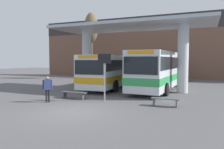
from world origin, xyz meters
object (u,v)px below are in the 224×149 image
at_px(transit_bus_left_bay, 115,69).
at_px(waiting_bench_mid_platform, 165,100).
at_px(pedestrian_waiting, 47,87).
at_px(poplar_tree_behind_left, 91,29).
at_px(info_sign_platform, 105,68).
at_px(parked_car_street, 170,73).
at_px(waiting_bench_near_pillar, 74,94).
at_px(transit_bus_center_bay, 160,69).

distance_m(transit_bus_left_bay, waiting_bench_mid_platform, 9.75).
relative_size(pedestrian_waiting, poplar_tree_behind_left, 0.17).
distance_m(waiting_bench_mid_platform, poplar_tree_behind_left, 20.74).
xyz_separation_m(waiting_bench_mid_platform, info_sign_platform, (-3.82, 0.00, 1.81)).
relative_size(transit_bus_left_bay, parked_car_street, 2.56).
relative_size(waiting_bench_near_pillar, waiting_bench_mid_platform, 1.20).
relative_size(poplar_tree_behind_left, parked_car_street, 2.06).
bearing_deg(transit_bus_center_bay, waiting_bench_mid_platform, 105.61).
bearing_deg(waiting_bench_mid_platform, transit_bus_center_bay, 103.67).
distance_m(waiting_bench_near_pillar, info_sign_platform, 2.91).
bearing_deg(transit_bus_center_bay, waiting_bench_near_pillar, 60.68).
bearing_deg(poplar_tree_behind_left, waiting_bench_mid_platform, -48.93).
bearing_deg(parked_car_street, transit_bus_left_bay, -117.73).
xyz_separation_m(pedestrian_waiting, poplar_tree_behind_left, (-5.99, 16.53, 5.98)).
distance_m(waiting_bench_mid_platform, parked_car_street, 15.95).
relative_size(info_sign_platform, poplar_tree_behind_left, 0.32).
bearing_deg(parked_car_street, info_sign_platform, -98.10).
bearing_deg(waiting_bench_near_pillar, pedestrian_waiting, -115.36).
bearing_deg(transit_bus_left_bay, transit_bus_center_bay, 174.51).
relative_size(info_sign_platform, pedestrian_waiting, 1.87).
bearing_deg(parked_car_street, transit_bus_center_bay, -89.30).
height_order(waiting_bench_mid_platform, pedestrian_waiting, pedestrian_waiting).
bearing_deg(transit_bus_center_bay, pedestrian_waiting, 61.77).
bearing_deg(info_sign_platform, waiting_bench_near_pillar, -179.89).
distance_m(poplar_tree_behind_left, parked_car_street, 12.33).
height_order(transit_bus_center_bay, poplar_tree_behind_left, poplar_tree_behind_left).
bearing_deg(waiting_bench_near_pillar, transit_bus_center_bay, 58.73).
distance_m(transit_bus_left_bay, poplar_tree_behind_left, 11.30).
bearing_deg(waiting_bench_mid_platform, pedestrian_waiting, -166.11).
relative_size(transit_bus_center_bay, pedestrian_waiting, 7.03).
distance_m(waiting_bench_mid_platform, pedestrian_waiting, 7.16).
bearing_deg(poplar_tree_behind_left, pedestrian_waiting, -70.07).
relative_size(transit_bus_center_bay, info_sign_platform, 3.77).
bearing_deg(info_sign_platform, poplar_tree_behind_left, 121.56).
bearing_deg(transit_bus_center_bay, parked_car_street, -85.17).
relative_size(transit_bus_left_bay, pedestrian_waiting, 7.14).
xyz_separation_m(transit_bus_center_bay, waiting_bench_mid_platform, (1.75, -7.18, -1.50)).
bearing_deg(waiting_bench_near_pillar, poplar_tree_behind_left, 114.67).
relative_size(waiting_bench_mid_platform, info_sign_platform, 0.53).
distance_m(transit_bus_left_bay, info_sign_platform, 7.80).
relative_size(transit_bus_left_bay, waiting_bench_mid_platform, 7.26).
distance_m(info_sign_platform, parked_car_street, 15.92).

